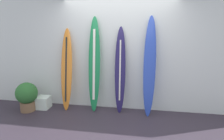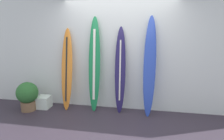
% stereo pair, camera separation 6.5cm
% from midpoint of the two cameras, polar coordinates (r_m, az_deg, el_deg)
% --- Properties ---
extents(ground, '(8.00, 8.00, 0.04)m').
position_cam_midpoint_polar(ground, '(3.62, -1.34, -18.93)').
color(ground, '#322934').
extents(wall_back, '(7.20, 0.20, 2.80)m').
position_cam_midpoint_polar(wall_back, '(4.42, 1.80, 6.21)').
color(wall_back, silver).
rests_on(wall_back, ground).
extents(surfboard_sunset, '(0.28, 0.40, 1.89)m').
position_cam_midpoint_polar(surfboard_sunset, '(4.50, -13.95, -0.01)').
color(surfboard_sunset, orange).
rests_on(surfboard_sunset, ground).
extents(surfboard_emerald, '(0.27, 0.31, 2.15)m').
position_cam_midpoint_polar(surfboard_emerald, '(4.28, -5.81, 1.57)').
color(surfboard_emerald, '#1B7E45').
rests_on(surfboard_emerald, ground).
extents(surfboard_navy, '(0.25, 0.33, 1.92)m').
position_cam_midpoint_polar(surfboard_navy, '(4.21, 2.03, -0.10)').
color(surfboard_navy, '#221B4E').
rests_on(surfboard_navy, ground).
extents(surfboard_cobalt, '(0.27, 0.38, 2.15)m').
position_cam_midpoint_polar(surfboard_cobalt, '(4.10, 10.83, 0.99)').
color(surfboard_cobalt, '#2B48B5').
rests_on(surfboard_cobalt, ground).
extents(display_block_left, '(0.30, 0.30, 0.29)m').
position_cam_midpoint_polar(display_block_left, '(4.89, -20.33, -9.16)').
color(display_block_left, silver).
rests_on(display_block_left, ground).
extents(potted_plant, '(0.49, 0.49, 0.67)m').
position_cam_midpoint_polar(potted_plant, '(4.80, -24.68, -6.95)').
color(potted_plant, brown).
rests_on(potted_plant, ground).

